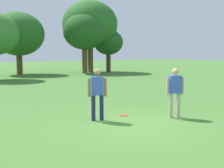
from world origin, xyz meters
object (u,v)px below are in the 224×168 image
at_px(person_thrower, 175,89).
at_px(person_catcher, 97,91).
at_px(tree_back_right, 108,43).
at_px(frisbee, 123,115).
at_px(tree_back_left, 90,24).
at_px(tree_far_right, 18,34).
at_px(tree_slender_mid, 84,32).

xyz_separation_m(person_thrower, person_catcher, (-2.35, 1.02, 0.00)).
bearing_deg(tree_back_right, person_catcher, -122.60).
height_order(frisbee, tree_back_right, tree_back_right).
bearing_deg(frisbee, tree_back_right, 59.66).
distance_m(person_catcher, tree_back_left, 22.32).
relative_size(tree_back_left, tree_back_right, 1.66).
bearing_deg(frisbee, person_thrower, -42.82).
bearing_deg(tree_far_right, person_catcher, -97.54).
relative_size(person_thrower, frisbee, 5.99).
distance_m(tree_far_right, tree_back_left, 7.56).
xyz_separation_m(frisbee, tree_back_right, (10.87, 18.56, 3.21)).
relative_size(person_thrower, tree_slender_mid, 0.27).
relative_size(tree_slender_mid, tree_back_left, 0.79).
bearing_deg(frisbee, person_catcher, -172.73).
bearing_deg(tree_back_left, tree_far_right, 173.62).
xyz_separation_m(person_catcher, tree_far_right, (2.68, 20.29, 2.98)).
bearing_deg(tree_slender_mid, tree_back_right, 8.55).
distance_m(frisbee, tree_back_right, 21.75).
distance_m(person_catcher, tree_back_right, 22.32).
distance_m(tree_far_right, tree_slender_mid, 6.45).
bearing_deg(tree_far_right, frisbee, -94.51).
relative_size(frisbee, tree_back_left, 0.04).
distance_m(person_thrower, tree_slender_mid, 20.56).
xyz_separation_m(tree_back_left, tree_back_right, (1.87, -0.75, -1.93)).
bearing_deg(tree_back_right, tree_back_left, 158.05).
distance_m(person_catcher, tree_slender_mid, 20.50).
height_order(person_catcher, tree_back_right, tree_back_right).
bearing_deg(tree_back_right, frisbee, -120.34).
relative_size(person_thrower, person_catcher, 1.00).
bearing_deg(person_catcher, tree_slender_mid, 64.27).
xyz_separation_m(person_catcher, tree_back_left, (10.09, 19.46, 4.22)).
height_order(person_catcher, tree_back_left, tree_back_left).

